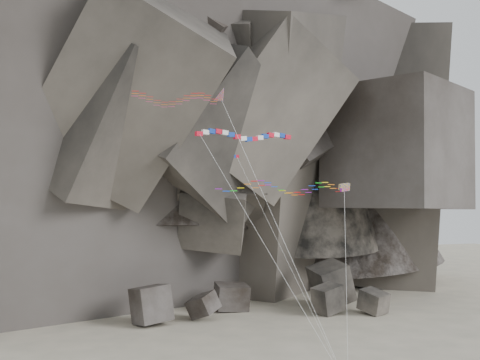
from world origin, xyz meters
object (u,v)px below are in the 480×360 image
object	(u,v)px
banner_kite	(245,137)
pennant_kite	(264,214)
delta_kite	(173,98)
parafoil_kite	(278,187)

from	to	relation	value
banner_kite	pennant_kite	size ratio (longest dim) A/B	1.12
delta_kite	parafoil_kite	bearing A→B (deg)	-36.60
pennant_kite	delta_kite	bearing A→B (deg)	177.71
pennant_kite	parafoil_kite	bearing A→B (deg)	-64.63
banner_kite	pennant_kite	world-z (taller)	banner_kite
parafoil_kite	pennant_kite	distance (m)	3.40
delta_kite	parafoil_kite	distance (m)	13.43
delta_kite	parafoil_kite	size ratio (longest dim) A/B	1.50
parafoil_kite	pennant_kite	size ratio (longest dim) A/B	0.87
banner_kite	pennant_kite	bearing A→B (deg)	-77.10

